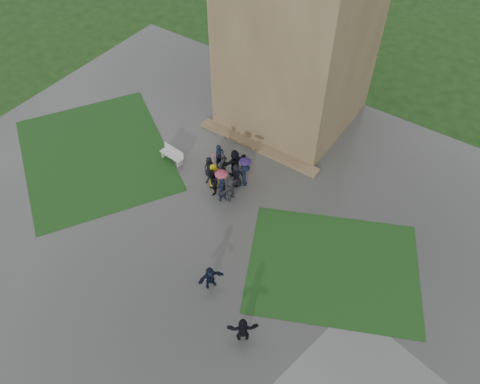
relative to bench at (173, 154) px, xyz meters
The scene contains 9 objects.
ground 7.59m from the bench, 59.06° to the right, with size 120.00×120.00×0.00m, color black.
plaza 5.96m from the bench, 49.09° to the right, with size 34.00×34.00×0.02m, color #383836.
lawn_inset_left 5.26m from the bench, 151.61° to the right, with size 11.00×9.00×0.01m, color #143512.
lawn_inset_right 12.49m from the bench, ahead, with size 9.00×7.00×0.01m, color #143512.
tower_plinth 5.67m from the bench, 46.56° to the left, with size 9.00×0.80×0.22m, color brown.
bench is the anchor object (origin of this frame).
visitor_cluster 4.23m from the bench, ahead, with size 3.24×3.63×2.68m.
pedestrian_mid 9.76m from the bench, 38.50° to the right, with size 1.38×0.50×1.49m, color black.
pedestrian_near 13.00m from the bench, 35.22° to the right, with size 1.51×0.54×1.63m, color black.
Camera 1 is at (12.18, -9.16, 21.30)m, focal length 35.00 mm.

